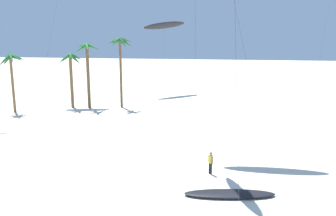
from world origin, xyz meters
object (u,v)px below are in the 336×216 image
at_px(palm_tree_2, 120,48).
at_px(palm_tree_3, 87,57).
at_px(flying_kite_4, 165,25).
at_px(palm_tree_1, 70,63).
at_px(palm_tree_0, 11,63).
at_px(grounded_kite_1, 230,194).
at_px(person_foreground_walker, 211,162).

xyz_separation_m(palm_tree_2, palm_tree_3, (-4.31, -1.25, -1.14)).
bearing_deg(palm_tree_3, flying_kite_4, 61.54).
bearing_deg(palm_tree_2, flying_kite_4, 74.59).
bearing_deg(palm_tree_1, flying_kite_4, 54.57).
distance_m(palm_tree_1, palm_tree_3, 2.70).
height_order(palm_tree_0, palm_tree_3, palm_tree_3).
xyz_separation_m(flying_kite_4, grounded_kite_1, (11.40, -39.58, -11.61)).
relative_size(palm_tree_3, person_foreground_walker, 5.38).
relative_size(palm_tree_2, palm_tree_3, 1.08).
bearing_deg(palm_tree_3, person_foreground_walker, -49.64).
bearing_deg(person_foreground_walker, flying_kite_4, 105.47).
distance_m(palm_tree_2, palm_tree_3, 4.63).
distance_m(palm_tree_0, palm_tree_1, 7.50).
bearing_deg(grounded_kite_1, palm_tree_1, 131.75).
height_order(palm_tree_2, flying_kite_4, flying_kite_4).
height_order(palm_tree_2, grounded_kite_1, palm_tree_2).
bearing_deg(person_foreground_walker, palm_tree_3, 130.36).
bearing_deg(palm_tree_2, palm_tree_3, -163.83).
relative_size(palm_tree_0, person_foreground_walker, 4.62).
bearing_deg(person_foreground_walker, palm_tree_1, 134.15).
bearing_deg(flying_kite_4, palm_tree_3, -118.46).
xyz_separation_m(palm_tree_2, grounded_kite_1, (15.16, -25.95, -8.15)).
height_order(palm_tree_2, palm_tree_3, palm_tree_2).
bearing_deg(palm_tree_1, palm_tree_3, 0.67).
height_order(palm_tree_0, person_foreground_walker, palm_tree_0).
relative_size(palm_tree_0, palm_tree_3, 0.86).
relative_size(palm_tree_1, palm_tree_2, 0.79).
height_order(palm_tree_3, person_foreground_walker, palm_tree_3).
xyz_separation_m(palm_tree_1, grounded_kite_1, (22.02, -24.66, -6.09)).
bearing_deg(palm_tree_2, grounded_kite_1, -59.70).
height_order(palm_tree_1, palm_tree_2, palm_tree_2).
distance_m(palm_tree_2, grounded_kite_1, 31.14).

